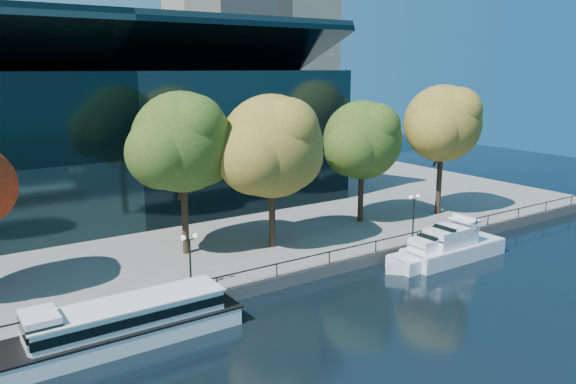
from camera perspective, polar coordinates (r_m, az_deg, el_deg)
ground at (r=40.53m, az=1.41°, el=-11.20°), size 160.00×160.00×0.00m
promenade at (r=71.74m, az=-15.66°, el=-0.66°), size 90.00×67.08×1.00m
railing at (r=42.31m, az=-1.15°, el=-7.33°), size 88.20×0.08×0.99m
convention_building at (r=64.89m, az=-18.13°, el=5.02°), size 50.00×24.57×21.43m
tour_boat at (r=35.91m, az=-17.25°, el=-12.76°), size 16.26×3.63×3.09m
cruiser_near at (r=49.62m, az=14.59°, el=-5.92°), size 10.50×2.70×3.04m
cruiser_far at (r=50.59m, az=16.14°, el=-5.38°), size 11.34×3.14×3.70m
tree_2 at (r=46.37m, az=-10.50°, el=4.81°), size 10.26×8.41×13.53m
tree_3 at (r=47.45m, az=-1.44°, el=4.45°), size 10.95×8.98×13.20m
tree_4 at (r=56.20m, az=7.72°, el=5.08°), size 9.74×7.99×12.19m
tree_5 at (r=60.82m, az=15.56°, el=6.57°), size 9.97×8.18×13.63m
lamp_1 at (r=39.82m, az=-9.96°, el=-5.70°), size 1.26×0.36×4.03m
lamp_2 at (r=52.40m, az=12.68°, el=-1.38°), size 1.26×0.36×4.03m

